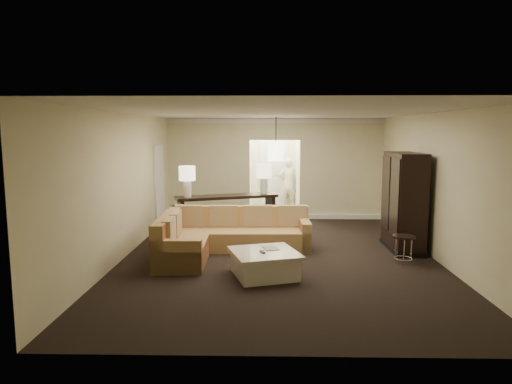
{
  "coord_description": "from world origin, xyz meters",
  "views": [
    {
      "loc": [
        -0.25,
        -8.7,
        2.44
      ],
      "look_at": [
        -0.46,
        1.2,
        1.12
      ],
      "focal_mm": 32.0,
      "sensor_mm": 36.0,
      "label": 1
    }
  ],
  "objects_px": {
    "console_table": "(227,211)",
    "coffee_table": "(265,263)",
    "person": "(288,181)",
    "drink_table": "(404,244)",
    "sectional_sofa": "(221,236)",
    "armoire": "(403,204)"
  },
  "relations": [
    {
      "from": "coffee_table",
      "to": "console_table",
      "type": "distance_m",
      "value": 3.34
    },
    {
      "from": "coffee_table",
      "to": "console_table",
      "type": "relative_size",
      "value": 0.54
    },
    {
      "from": "coffee_table",
      "to": "armoire",
      "type": "relative_size",
      "value": 0.66
    },
    {
      "from": "armoire",
      "to": "person",
      "type": "bearing_deg",
      "value": 113.35
    },
    {
      "from": "sectional_sofa",
      "to": "coffee_table",
      "type": "height_order",
      "value": "sectional_sofa"
    },
    {
      "from": "console_table",
      "to": "drink_table",
      "type": "height_order",
      "value": "console_table"
    },
    {
      "from": "console_table",
      "to": "armoire",
      "type": "distance_m",
      "value": 4.02
    },
    {
      "from": "coffee_table",
      "to": "drink_table",
      "type": "bearing_deg",
      "value": 17.42
    },
    {
      "from": "coffee_table",
      "to": "armoire",
      "type": "height_order",
      "value": "armoire"
    },
    {
      "from": "drink_table",
      "to": "person",
      "type": "bearing_deg",
      "value": 107.32
    },
    {
      "from": "console_table",
      "to": "armoire",
      "type": "bearing_deg",
      "value": -39.72
    },
    {
      "from": "person",
      "to": "console_table",
      "type": "bearing_deg",
      "value": 64.93
    },
    {
      "from": "console_table",
      "to": "coffee_table",
      "type": "bearing_deg",
      "value": -94.01
    },
    {
      "from": "armoire",
      "to": "sectional_sofa",
      "type": "bearing_deg",
      "value": -174.39
    },
    {
      "from": "sectional_sofa",
      "to": "drink_table",
      "type": "bearing_deg",
      "value": -12.33
    },
    {
      "from": "coffee_table",
      "to": "drink_table",
      "type": "relative_size",
      "value": 2.56
    },
    {
      "from": "sectional_sofa",
      "to": "person",
      "type": "distance_m",
      "value": 5.59
    },
    {
      "from": "sectional_sofa",
      "to": "coffee_table",
      "type": "xyz_separation_m",
      "value": [
        0.88,
        -1.47,
        -0.13
      ]
    },
    {
      "from": "coffee_table",
      "to": "person",
      "type": "xyz_separation_m",
      "value": [
        0.72,
        6.8,
        0.68
      ]
    },
    {
      "from": "coffee_table",
      "to": "drink_table",
      "type": "height_order",
      "value": "drink_table"
    },
    {
      "from": "console_table",
      "to": "person",
      "type": "xyz_separation_m",
      "value": [
        1.63,
        3.6,
        0.34
      ]
    },
    {
      "from": "coffee_table",
      "to": "drink_table",
      "type": "xyz_separation_m",
      "value": [
        2.58,
        0.81,
        0.15
      ]
    }
  ]
}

